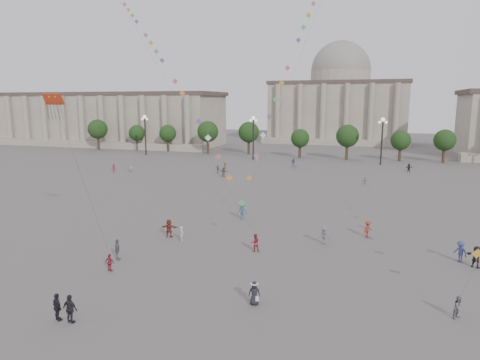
% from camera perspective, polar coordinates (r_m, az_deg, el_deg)
% --- Properties ---
extents(ground, '(360.00, 360.00, 0.00)m').
position_cam_1_polar(ground, '(36.77, -6.38, -12.16)').
color(ground, '#565351').
rests_on(ground, ground).
extents(hall_west, '(84.00, 26.22, 17.20)m').
position_cam_1_polar(hall_west, '(153.47, -17.80, 7.78)').
color(hall_west, gray).
rests_on(hall_west, ground).
extents(hall_central, '(48.30, 34.30, 35.50)m').
position_cam_1_polar(hall_central, '(160.73, 13.06, 10.17)').
color(hall_central, gray).
rests_on(hall_central, ground).
extents(tree_row, '(137.12, 5.12, 8.00)m').
position_cam_1_polar(tree_row, '(110.14, 10.51, 5.69)').
color(tree_row, '#39261C').
rests_on(tree_row, ground).
extents(lamp_post_far_west, '(2.00, 0.90, 10.65)m').
position_cam_1_polar(lamp_post_far_west, '(117.15, -12.55, 6.84)').
color(lamp_post_far_west, '#262628').
rests_on(lamp_post_far_west, ground).
extents(lamp_post_mid_west, '(2.00, 0.90, 10.65)m').
position_cam_1_polar(lamp_post_mid_west, '(105.23, 1.79, 6.71)').
color(lamp_post_mid_west, '#262628').
rests_on(lamp_post_mid_west, ground).
extents(lamp_post_mid_east, '(2.00, 0.90, 10.65)m').
position_cam_1_polar(lamp_post_mid_east, '(101.10, 18.44, 6.04)').
color(lamp_post_mid_east, '#262628').
rests_on(lamp_post_mid_east, ground).
extents(person_crowd_0, '(1.15, 0.65, 1.86)m').
position_cam_1_polar(person_crowd_0, '(94.90, 7.13, 2.34)').
color(person_crowd_0, '#355477').
rests_on(person_crowd_0, ground).
extents(person_crowd_1, '(1.03, 1.14, 1.91)m').
position_cam_1_polar(person_crowd_1, '(89.66, -14.31, 1.65)').
color(person_crowd_1, silver).
rests_on(person_crowd_1, ground).
extents(person_crowd_2, '(1.07, 1.34, 1.82)m').
position_cam_1_polar(person_crowd_2, '(89.50, -16.47, 1.50)').
color(person_crowd_2, maroon).
rests_on(person_crowd_2, ground).
extents(person_crowd_3, '(1.83, 1.36, 1.92)m').
position_cam_1_polar(person_crowd_3, '(42.41, 28.97, -8.95)').
color(person_crowd_3, black).
rests_on(person_crowd_3, ground).
extents(person_crowd_4, '(1.49, 1.00, 1.54)m').
position_cam_1_polar(person_crowd_4, '(92.31, 7.34, 2.01)').
color(person_crowd_4, beige).
rests_on(person_crowd_4, ground).
extents(person_crowd_6, '(1.38, 1.07, 1.88)m').
position_cam_1_polar(person_crowd_6, '(43.77, 11.14, -7.26)').
color(person_crowd_6, slate).
rests_on(person_crowd_6, ground).
extents(person_crowd_7, '(1.44, 1.09, 1.51)m').
position_cam_1_polar(person_crowd_7, '(76.04, 16.34, -0.12)').
color(person_crowd_7, '#B9B8B4').
rests_on(person_crowd_7, ground).
extents(person_crowd_8, '(1.20, 1.29, 1.75)m').
position_cam_1_polar(person_crowd_8, '(47.24, 16.67, -6.27)').
color(person_crowd_8, maroon).
rests_on(person_crowd_8, ground).
extents(person_crowd_9, '(1.66, 1.30, 1.76)m').
position_cam_1_polar(person_crowd_9, '(93.27, 21.60, 1.52)').
color(person_crowd_9, black).
rests_on(person_crowd_9, ground).
extents(person_crowd_10, '(0.65, 0.66, 1.54)m').
position_cam_1_polar(person_crowd_10, '(103.53, 2.27, 2.99)').
color(person_crowd_10, silver).
rests_on(person_crowd_10, ground).
extents(person_crowd_12, '(1.81, 1.03, 1.86)m').
position_cam_1_polar(person_crowd_12, '(81.48, -2.21, 1.09)').
color(person_crowd_12, '#5A5A5F').
rests_on(person_crowd_12, ground).
extents(person_crowd_13, '(0.58, 0.66, 1.51)m').
position_cam_1_polar(person_crowd_13, '(44.56, -7.76, -7.08)').
color(person_crowd_13, silver).
rests_on(person_crowd_13, ground).
extents(person_crowd_14, '(1.39, 1.40, 1.94)m').
position_cam_1_polar(person_crowd_14, '(43.18, 27.31, -8.46)').
color(person_crowd_14, navy).
rests_on(person_crowd_14, ground).
extents(person_crowd_16, '(0.99, 0.48, 1.63)m').
position_cam_1_polar(person_crowd_16, '(85.93, -2.99, 1.49)').
color(person_crowd_16, slate).
rests_on(person_crowd_16, ground).
extents(person_crowd_17, '(0.92, 1.30, 1.83)m').
position_cam_1_polar(person_crowd_17, '(87.46, -1.98, 1.72)').
color(person_crowd_17, maroon).
rests_on(person_crowd_17, ground).
extents(tourist_0, '(0.92, 0.46, 1.51)m').
position_cam_1_polar(tourist_0, '(38.17, -16.97, -10.48)').
color(tourist_0, maroon).
rests_on(tourist_0, ground).
extents(tourist_1, '(1.19, 0.90, 1.88)m').
position_cam_1_polar(tourist_1, '(31.26, -23.17, -15.31)').
color(tourist_1, black).
rests_on(tourist_1, ground).
extents(tourist_2, '(1.85, 0.79, 1.93)m').
position_cam_1_polar(tourist_2, '(45.85, -9.43, -6.35)').
color(tourist_2, maroon).
rests_on(tourist_2, ground).
extents(tourist_3, '(0.97, 1.22, 1.93)m').
position_cam_1_polar(tourist_3, '(40.47, -16.04, -8.91)').
color(tourist_3, slate).
rests_on(tourist_3, ground).
extents(tourist_4, '(1.17, 0.58, 1.93)m').
position_cam_1_polar(tourist_4, '(30.64, -21.70, -15.69)').
color(tourist_4, black).
rests_on(tourist_4, ground).
extents(kite_flyer_0, '(1.03, 0.94, 1.71)m').
position_cam_1_polar(kite_flyer_0, '(41.14, 2.03, -8.34)').
color(kite_flyer_0, maroon).
rests_on(kite_flyer_0, ground).
extents(kite_flyer_1, '(1.35, 0.91, 1.93)m').
position_cam_1_polar(kite_flyer_1, '(52.03, 0.27, -4.20)').
color(kite_flyer_1, '#325070').
rests_on(kite_flyer_1, ground).
extents(kite_flyer_2, '(0.93, 0.93, 1.52)m').
position_cam_1_polar(kite_flyer_2, '(32.61, 27.13, -14.88)').
color(kite_flyer_2, slate).
rests_on(kite_flyer_2, ground).
extents(hat_person, '(0.94, 0.72, 1.71)m').
position_cam_1_polar(hat_person, '(30.95, 1.93, -14.79)').
color(hat_person, black).
rests_on(hat_person, ground).
extents(dragon_kite, '(5.27, 2.46, 15.77)m').
position_cam_1_polar(dragon_kite, '(44.30, -23.49, 8.83)').
color(dragon_kite, '#B43113').
rests_on(dragon_kite, ground).
extents(kite_train_west, '(42.61, 42.47, 72.02)m').
position_cam_1_polar(kite_train_west, '(69.56, -11.41, 16.44)').
color(kite_train_west, '#3F3F3F').
rests_on(kite_train_west, ground).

